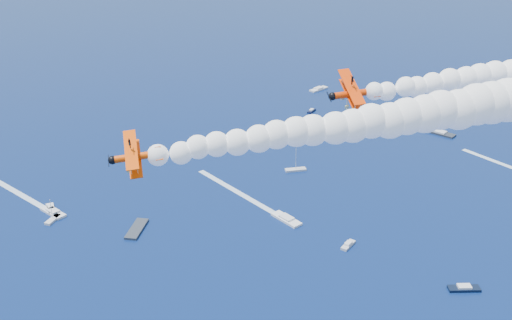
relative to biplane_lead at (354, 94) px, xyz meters
The scene contains 5 objects.
biplane_lead is the anchor object (origin of this frame).
biplane_trail 36.94m from the biplane_lead, 112.14° to the right, with size 6.99×7.84×4.72m, color #FF4E05, non-canonical shape.
smoke_trail_trail 13.71m from the biplane_lead, 38.70° to the right, with size 52.38×54.29×12.89m, color white, non-canonical shape.
spectator_boats 98.35m from the biplane_lead, 92.87° to the left, with size 202.37×166.46×0.70m.
boat_wakes 106.41m from the biplane_lead, 134.35° to the left, with size 163.78×117.84×0.04m.
Camera 1 is at (51.61, -48.98, 90.37)m, focal length 43.18 mm.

